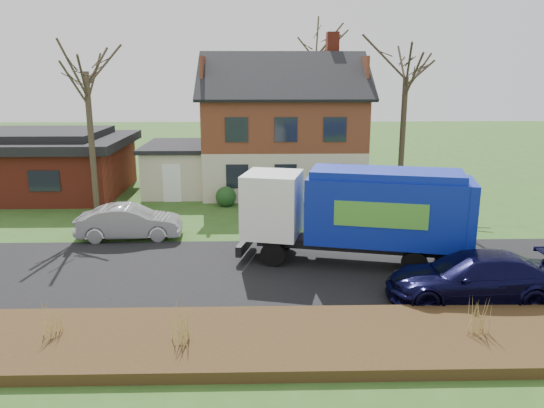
{
  "coord_description": "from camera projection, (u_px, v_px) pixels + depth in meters",
  "views": [
    {
      "loc": [
        0.56,
        -17.81,
        6.9
      ],
      "look_at": [
        1.07,
        2.5,
        1.87
      ],
      "focal_mm": 35.0,
      "sensor_mm": 36.0,
      "label": 1
    }
  ],
  "objects": [
    {
      "name": "main_house",
      "position": [
        274.0,
        123.0,
        31.49
      ],
      "size": [
        12.95,
        8.95,
        9.26
      ],
      "color": "beige",
      "rests_on": "ground"
    },
    {
      "name": "grass_clump_west",
      "position": [
        52.0,
        318.0,
        13.61
      ],
      "size": [
        0.36,
        0.3,
        0.96
      ],
      "color": "tan",
      "rests_on": "mulch_verge"
    },
    {
      "name": "mulch_verge",
      "position": [
        238.0,
        341.0,
        13.75
      ],
      "size": [
        80.0,
        3.5,
        0.3
      ],
      "primitive_type": "cube",
      "color": "#2F200F",
      "rests_on": "ground"
    },
    {
      "name": "ground",
      "position": [
        244.0,
        272.0,
        18.92
      ],
      "size": [
        120.0,
        120.0,
        0.0
      ],
      "primitive_type": "plane",
      "color": "#2C521B",
      "rests_on": "ground"
    },
    {
      "name": "grass_clump_mid",
      "position": [
        181.0,
        323.0,
        13.25
      ],
      "size": [
        0.37,
        0.31,
        1.04
      ],
      "color": "tan",
      "rests_on": "mulch_verge"
    },
    {
      "name": "grass_clump_east",
      "position": [
        479.0,
        317.0,
        13.69
      ],
      "size": [
        0.37,
        0.31,
        0.93
      ],
      "color": "#A48948",
      "rests_on": "mulch_verge"
    },
    {
      "name": "silver_sedan",
      "position": [
        130.0,
        222.0,
        22.6
      ],
      "size": [
        4.46,
        1.81,
        1.44
      ],
      "primitive_type": "imported",
      "rotation": [
        0.0,
        0.0,
        1.64
      ],
      "color": "#B5B9BD",
      "rests_on": "ground"
    },
    {
      "name": "tree_back",
      "position": [
        317.0,
        36.0,
        38.42
      ],
      "size": [
        3.6,
        3.6,
        11.4
      ],
      "color": "#403826",
      "rests_on": "ground"
    },
    {
      "name": "tree_front_east",
      "position": [
        407.0,
        55.0,
        28.14
      ],
      "size": [
        3.46,
        3.46,
        9.61
      ],
      "color": "#392F22",
      "rests_on": "ground"
    },
    {
      "name": "ranch_house",
      "position": [
        43.0,
        163.0,
        30.81
      ],
      "size": [
        9.8,
        8.2,
        3.7
      ],
      "color": "maroon",
      "rests_on": "ground"
    },
    {
      "name": "garbage_truck",
      "position": [
        360.0,
        210.0,
        19.26
      ],
      "size": [
        8.61,
        4.09,
        3.57
      ],
      "rotation": [
        0.0,
        0.0,
        -0.23
      ],
      "color": "black",
      "rests_on": "ground"
    },
    {
      "name": "tree_front_west",
      "position": [
        84.0,
        49.0,
        24.98
      ],
      "size": [
        3.26,
        3.26,
        9.7
      ],
      "color": "#443728",
      "rests_on": "ground"
    },
    {
      "name": "road",
      "position": [
        244.0,
        271.0,
        18.92
      ],
      "size": [
        80.0,
        7.0,
        0.02
      ],
      "primitive_type": "cube",
      "color": "black",
      "rests_on": "ground"
    },
    {
      "name": "navy_wagon",
      "position": [
        472.0,
        277.0,
        16.35
      ],
      "size": [
        5.29,
        2.18,
        1.53
      ],
      "primitive_type": "imported",
      "rotation": [
        0.0,
        0.0,
        -1.58
      ],
      "color": "black",
      "rests_on": "ground"
    }
  ]
}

